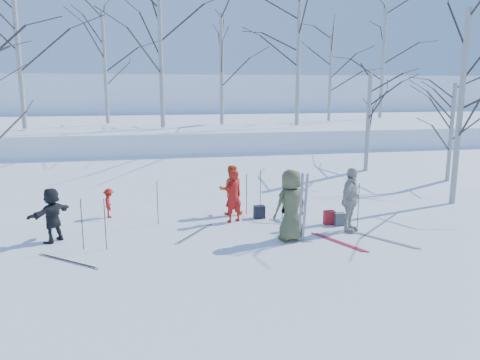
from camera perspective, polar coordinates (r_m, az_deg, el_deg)
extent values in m
plane|color=white|center=(13.21, 1.31, -6.79)|extent=(120.00, 120.00, 0.00)
cube|color=white|center=(19.84, -3.17, -0.21)|extent=(70.00, 9.49, 4.12)
cube|color=white|center=(29.54, -6.04, 5.20)|extent=(70.00, 18.00, 2.20)
cube|color=white|center=(50.36, -8.42, 8.78)|extent=(90.00, 30.00, 6.00)
imported|color=#4B4C2E|center=(12.65, 6.22, -3.07)|extent=(1.09, 0.86, 1.95)
imported|color=#AE1510|center=(14.34, -0.83, -1.97)|extent=(0.69, 0.58, 1.62)
imported|color=#D14C10|center=(15.19, -1.11, -1.21)|extent=(0.84, 0.68, 1.62)
imported|color=#AE1510|center=(15.45, -15.66, -2.72)|extent=(0.40, 0.63, 0.94)
imported|color=beige|center=(13.69, 13.30, -2.39)|extent=(1.10, 1.09, 1.87)
imported|color=black|center=(13.48, -21.92, -3.97)|extent=(1.19, 1.36, 1.48)
imported|color=black|center=(14.76, 5.71, -3.91)|extent=(0.39, 0.62, 0.49)
cube|color=silver|center=(12.52, 7.41, -3.37)|extent=(0.08, 0.16, 1.90)
cube|color=silver|center=(12.52, 7.93, -3.39)|extent=(0.09, 0.23, 1.89)
cylinder|color=black|center=(12.40, -16.12, -5.22)|extent=(0.02, 0.02, 1.34)
cylinder|color=black|center=(12.59, -18.70, -5.13)|extent=(0.02, 0.02, 1.34)
cylinder|color=black|center=(14.32, -10.02, -2.74)|extent=(0.02, 0.02, 1.34)
cylinder|color=black|center=(14.25, 14.23, -2.99)|extent=(0.02, 0.02, 1.34)
cylinder|color=black|center=(15.86, 2.50, -1.21)|extent=(0.02, 0.02, 1.34)
cylinder|color=black|center=(15.17, 0.80, -1.78)|extent=(0.02, 0.02, 1.34)
cylinder|color=black|center=(14.90, 13.16, -2.32)|extent=(0.02, 0.02, 1.34)
cube|color=#A51920|center=(14.46, 10.82, -4.52)|extent=(0.32, 0.22, 0.42)
cube|color=#505457|center=(14.43, 12.01, -4.68)|extent=(0.30, 0.20, 0.38)
cube|color=black|center=(14.88, 2.37, -3.91)|extent=(0.34, 0.24, 0.40)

